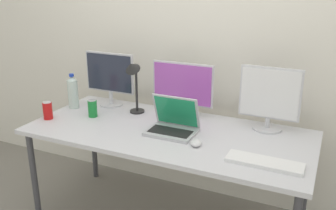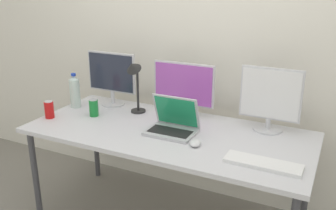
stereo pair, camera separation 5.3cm
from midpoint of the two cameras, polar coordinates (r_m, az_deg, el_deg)
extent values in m
cube|color=silver|center=(2.87, 4.46, 10.72)|extent=(7.00, 0.08, 2.60)
cylinder|color=#424247|center=(2.88, -20.22, -10.41)|extent=(0.04, 0.04, 0.71)
cylinder|color=#424247|center=(3.36, -11.72, -5.25)|extent=(0.04, 0.04, 0.71)
cylinder|color=#424247|center=(2.79, 19.76, -11.32)|extent=(0.04, 0.04, 0.71)
cube|color=silver|center=(2.50, -0.61, -4.23)|extent=(1.89, 0.84, 0.03)
cylinder|color=silver|center=(3.02, -9.12, 0.15)|extent=(0.18, 0.18, 0.01)
cylinder|color=silver|center=(3.01, -9.17, 1.15)|extent=(0.03, 0.03, 0.10)
cube|color=silver|center=(2.95, -9.38, 4.92)|extent=(0.42, 0.02, 0.31)
cube|color=#232838|center=(2.94, -9.52, 4.86)|extent=(0.39, 0.01, 0.29)
cylinder|color=silver|center=(2.78, 1.65, -1.29)|extent=(0.17, 0.17, 0.01)
cylinder|color=silver|center=(2.77, 1.65, -0.52)|extent=(0.03, 0.03, 0.07)
cube|color=silver|center=(2.71, 1.69, 3.25)|extent=(0.47, 0.02, 0.31)
cube|color=#A54CB2|center=(2.70, 1.58, 3.18)|extent=(0.44, 0.01, 0.29)
cylinder|color=silver|center=(2.60, 14.26, -3.45)|extent=(0.19, 0.19, 0.01)
cylinder|color=silver|center=(2.58, 14.33, -2.62)|extent=(0.03, 0.03, 0.07)
cube|color=silver|center=(2.51, 14.71, 1.76)|extent=(0.40, 0.02, 0.34)
cube|color=white|center=(2.50, 14.66, 1.68)|extent=(0.37, 0.01, 0.32)
cube|color=#B7B7BC|center=(2.45, -0.11, -4.14)|extent=(0.31, 0.23, 0.02)
cube|color=black|center=(2.43, -0.29, -4.04)|extent=(0.28, 0.13, 0.00)
cube|color=#B7B7BC|center=(2.47, 0.65, -0.92)|extent=(0.31, 0.09, 0.22)
cube|color=#1E8C59|center=(2.46, 0.58, -1.02)|extent=(0.28, 0.07, 0.20)
cube|color=white|center=(2.13, 13.79, -8.49)|extent=(0.42, 0.14, 0.02)
ellipsoid|color=silver|center=(2.28, 3.62, -5.75)|extent=(0.09, 0.11, 0.04)
cylinder|color=silver|center=(2.99, -14.76, 1.62)|extent=(0.08, 0.08, 0.22)
cone|color=silver|center=(2.95, -14.97, 3.94)|extent=(0.07, 0.07, 0.03)
cylinder|color=#1938B2|center=(2.95, -15.01, 4.41)|extent=(0.04, 0.04, 0.02)
cylinder|color=#197F33|center=(2.78, -11.97, -0.55)|extent=(0.07, 0.07, 0.12)
cylinder|color=silver|center=(2.76, -12.06, 0.69)|extent=(0.06, 0.06, 0.00)
cylinder|color=red|center=(2.82, -18.38, -0.84)|extent=(0.07, 0.07, 0.12)
cylinder|color=silver|center=(2.80, -18.51, 0.37)|extent=(0.06, 0.06, 0.00)
cylinder|color=black|center=(2.84, -5.25, -0.94)|extent=(0.11, 0.11, 0.01)
cylinder|color=black|center=(2.79, -5.36, 2.29)|extent=(0.02, 0.02, 0.32)
cone|color=black|center=(2.69, -6.12, 5.84)|extent=(0.11, 0.12, 0.11)
camera|label=1|loc=(0.03, -90.63, -0.22)|focal=40.00mm
camera|label=2|loc=(0.03, 89.37, 0.22)|focal=40.00mm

